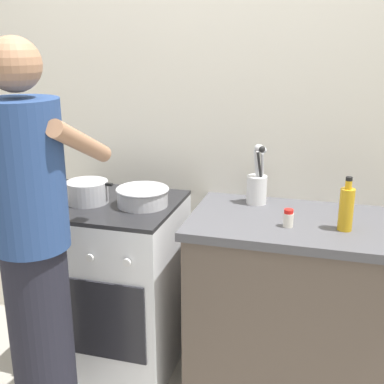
{
  "coord_description": "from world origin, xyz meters",
  "views": [
    {
      "loc": [
        0.65,
        -2.02,
        1.7
      ],
      "look_at": [
        0.05,
        0.12,
        1.0
      ],
      "focal_mm": 46.89,
      "sensor_mm": 36.0,
      "label": 1
    }
  ],
  "objects_px": {
    "spice_bottle": "(288,218)",
    "oil_bottle": "(346,208)",
    "mixing_bowl": "(143,196)",
    "utensil_crock": "(257,185)",
    "person": "(34,255)",
    "stove_range": "(120,284)",
    "pot": "(87,192)"
  },
  "relations": [
    {
      "from": "mixing_bowl",
      "to": "person",
      "type": "xyz_separation_m",
      "value": [
        -0.24,
        -0.58,
        -0.09
      ]
    },
    {
      "from": "pot",
      "to": "oil_bottle",
      "type": "height_order",
      "value": "oil_bottle"
    },
    {
      "from": "pot",
      "to": "mixing_bowl",
      "type": "bearing_deg",
      "value": 6.36
    },
    {
      "from": "spice_bottle",
      "to": "person",
      "type": "bearing_deg",
      "value": -153.1
    },
    {
      "from": "pot",
      "to": "person",
      "type": "distance_m",
      "value": 0.56
    },
    {
      "from": "pot",
      "to": "oil_bottle",
      "type": "xyz_separation_m",
      "value": [
        1.23,
        -0.04,
        0.04
      ]
    },
    {
      "from": "stove_range",
      "to": "pot",
      "type": "height_order",
      "value": "pot"
    },
    {
      "from": "mixing_bowl",
      "to": "utensil_crock",
      "type": "distance_m",
      "value": 0.57
    },
    {
      "from": "person",
      "to": "mixing_bowl",
      "type": "bearing_deg",
      "value": 67.53
    },
    {
      "from": "pot",
      "to": "spice_bottle",
      "type": "relative_size",
      "value": 3.41
    },
    {
      "from": "stove_range",
      "to": "spice_bottle",
      "type": "bearing_deg",
      "value": -6.25
    },
    {
      "from": "stove_range",
      "to": "oil_bottle",
      "type": "distance_m",
      "value": 1.22
    },
    {
      "from": "spice_bottle",
      "to": "oil_bottle",
      "type": "xyz_separation_m",
      "value": [
        0.24,
        0.03,
        0.06
      ]
    },
    {
      "from": "mixing_bowl",
      "to": "spice_bottle",
      "type": "relative_size",
      "value": 3.26
    },
    {
      "from": "utensil_crock",
      "to": "spice_bottle",
      "type": "xyz_separation_m",
      "value": [
        0.18,
        -0.28,
        -0.06
      ]
    },
    {
      "from": "stove_range",
      "to": "person",
      "type": "xyz_separation_m",
      "value": [
        -0.1,
        -0.58,
        0.41
      ]
    },
    {
      "from": "mixing_bowl",
      "to": "pot",
      "type": "bearing_deg",
      "value": -173.64
    },
    {
      "from": "stove_range",
      "to": "mixing_bowl",
      "type": "height_order",
      "value": "mixing_bowl"
    },
    {
      "from": "pot",
      "to": "person",
      "type": "height_order",
      "value": "person"
    },
    {
      "from": "mixing_bowl",
      "to": "utensil_crock",
      "type": "bearing_deg",
      "value": 18.68
    },
    {
      "from": "stove_range",
      "to": "mixing_bowl",
      "type": "distance_m",
      "value": 0.52
    },
    {
      "from": "spice_bottle",
      "to": "stove_range",
      "type": "bearing_deg",
      "value": 173.75
    },
    {
      "from": "mixing_bowl",
      "to": "spice_bottle",
      "type": "bearing_deg",
      "value": -7.83
    },
    {
      "from": "oil_bottle",
      "to": "person",
      "type": "relative_size",
      "value": 0.14
    },
    {
      "from": "mixing_bowl",
      "to": "person",
      "type": "bearing_deg",
      "value": -112.47
    },
    {
      "from": "person",
      "to": "spice_bottle",
      "type": "bearing_deg",
      "value": 26.9
    },
    {
      "from": "pot",
      "to": "person",
      "type": "bearing_deg",
      "value": -85.93
    },
    {
      "from": "pot",
      "to": "person",
      "type": "relative_size",
      "value": 0.16
    },
    {
      "from": "mixing_bowl",
      "to": "utensil_crock",
      "type": "relative_size",
      "value": 0.88
    },
    {
      "from": "pot",
      "to": "person",
      "type": "xyz_separation_m",
      "value": [
        0.04,
        -0.55,
        -0.09
      ]
    },
    {
      "from": "spice_bottle",
      "to": "utensil_crock",
      "type": "bearing_deg",
      "value": 122.83
    },
    {
      "from": "spice_bottle",
      "to": "person",
      "type": "relative_size",
      "value": 0.05
    }
  ]
}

